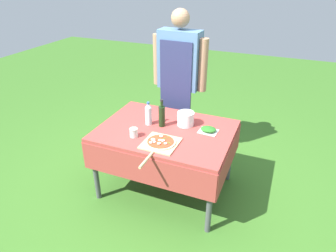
% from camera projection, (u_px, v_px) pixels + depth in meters
% --- Properties ---
extents(ground_plane, '(12.00, 12.00, 0.00)m').
position_uv_depth(ground_plane, '(166.00, 187.00, 3.25)').
color(ground_plane, '#386B23').
extents(prep_table, '(1.30, 0.95, 0.72)m').
position_uv_depth(prep_table, '(166.00, 137.00, 2.95)').
color(prep_table, '#A83D38').
rests_on(prep_table, ground).
extents(person_cook, '(0.65, 0.23, 1.74)m').
position_uv_depth(person_cook, '(179.00, 74.00, 3.42)').
color(person_cook, '#70604C').
rests_on(person_cook, ground).
extents(pizza_on_peel, '(0.31, 0.56, 0.05)m').
position_uv_depth(pizza_on_peel, '(160.00, 143.00, 2.65)').
color(pizza_on_peel, '#D1B27F').
rests_on(pizza_on_peel, prep_table).
extents(oil_bottle, '(0.06, 0.06, 0.28)m').
position_uv_depth(oil_bottle, '(162.00, 116.00, 2.92)').
color(oil_bottle, black).
rests_on(oil_bottle, prep_table).
extents(water_bottle, '(0.07, 0.07, 0.24)m').
position_uv_depth(water_bottle, '(148.00, 114.00, 2.95)').
color(water_bottle, silver).
rests_on(water_bottle, prep_table).
extents(herb_container, '(0.18, 0.15, 0.05)m').
position_uv_depth(herb_container, '(208.00, 130.00, 2.85)').
color(herb_container, silver).
rests_on(herb_container, prep_table).
extents(mixing_tub, '(0.17, 0.17, 0.14)m').
position_uv_depth(mixing_tub, '(186.00, 119.00, 2.95)').
color(mixing_tub, silver).
rests_on(mixing_tub, prep_table).
extents(sauce_jar, '(0.08, 0.08, 0.08)m').
position_uv_depth(sauce_jar, '(134.00, 133.00, 2.77)').
color(sauce_jar, silver).
rests_on(sauce_jar, prep_table).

